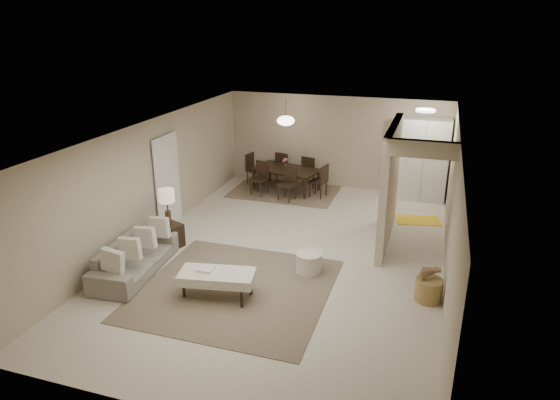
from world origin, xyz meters
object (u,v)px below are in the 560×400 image
(pantry_cabinet, at_px, (424,160))
(dining_table, at_px, (286,180))
(sofa, at_px, (135,258))
(ottoman_bench, at_px, (217,277))
(wicker_basket, at_px, (429,290))
(round_pouf, at_px, (309,263))
(side_table, at_px, (170,236))

(pantry_cabinet, distance_m, dining_table, 3.64)
(sofa, xyz_separation_m, dining_table, (1.27, 5.29, 0.01))
(pantry_cabinet, relative_size, sofa, 1.01)
(ottoman_bench, relative_size, wicker_basket, 2.97)
(ottoman_bench, distance_m, dining_table, 5.61)
(sofa, distance_m, wicker_basket, 5.24)
(round_pouf, bearing_deg, sofa, -161.93)
(sofa, relative_size, dining_table, 1.18)
(pantry_cabinet, relative_size, side_table, 4.32)
(ottoman_bench, bearing_deg, wicker_basket, 5.49)
(pantry_cabinet, height_order, sofa, pantry_cabinet)
(wicker_basket, relative_size, dining_table, 0.26)
(ottoman_bench, bearing_deg, dining_table, 85.08)
(sofa, distance_m, round_pouf, 3.21)
(round_pouf, bearing_deg, dining_table, 112.53)
(round_pouf, bearing_deg, wicker_basket, -8.80)
(pantry_cabinet, xyz_separation_m, wicker_basket, (0.40, -5.08, -0.86))
(sofa, bearing_deg, side_table, -7.46)
(sofa, xyz_separation_m, wicker_basket, (5.20, 0.66, -0.11))
(side_table, xyz_separation_m, dining_table, (1.22, 4.11, 0.06))
(wicker_basket, height_order, dining_table, dining_table)
(sofa, height_order, dining_table, dining_table)
(ottoman_bench, relative_size, dining_table, 0.77)
(wicker_basket, bearing_deg, ottoman_bench, -164.23)
(ottoman_bench, xyz_separation_m, round_pouf, (1.26, 1.30, -0.17))
(pantry_cabinet, xyz_separation_m, round_pouf, (-1.75, -4.74, -0.86))
(round_pouf, xyz_separation_m, dining_table, (-1.78, 4.29, 0.12))
(pantry_cabinet, relative_size, wicker_basket, 4.64)
(pantry_cabinet, relative_size, dining_table, 1.20)
(side_table, height_order, dining_table, dining_table)
(sofa, height_order, wicker_basket, sofa)
(side_table, bearing_deg, pantry_cabinet, 43.81)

